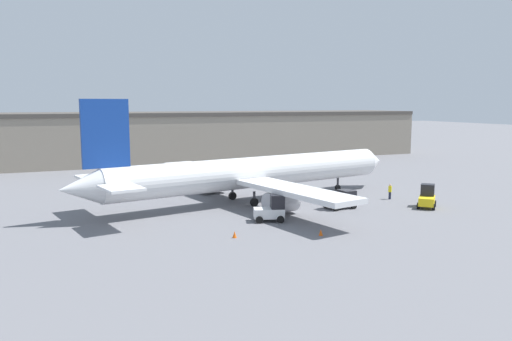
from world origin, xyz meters
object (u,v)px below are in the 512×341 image
(airplane, at_px, (248,173))
(safety_cone_near, at_px, (321,232))
(baggage_tug, at_px, (272,210))
(belt_loader_truck, at_px, (342,200))
(ground_crew_worker, at_px, (390,191))
(safety_cone_far, at_px, (235,235))
(pushback_tug, at_px, (427,197))

(airplane, height_order, safety_cone_near, airplane)
(baggage_tug, bearing_deg, belt_loader_truck, 32.75)
(ground_crew_worker, relative_size, safety_cone_near, 3.25)
(safety_cone_far, bearing_deg, safety_cone_near, -17.40)
(baggage_tug, relative_size, belt_loader_truck, 0.94)
(baggage_tug, bearing_deg, airplane, 99.38)
(safety_cone_far, bearing_deg, belt_loader_truck, 24.39)
(belt_loader_truck, bearing_deg, safety_cone_far, -160.26)
(ground_crew_worker, relative_size, pushback_tug, 0.57)
(baggage_tug, height_order, safety_cone_far, baggage_tug)
(safety_cone_near, height_order, safety_cone_far, same)
(belt_loader_truck, height_order, pushback_tug, pushback_tug)
(baggage_tug, relative_size, safety_cone_near, 5.75)
(airplane, relative_size, ground_crew_worker, 23.20)
(ground_crew_worker, height_order, pushback_tug, pushback_tug)
(pushback_tug, bearing_deg, baggage_tug, 133.07)
(ground_crew_worker, xyz_separation_m, belt_loader_truck, (-7.86, -2.07, -0.03))
(airplane, relative_size, safety_cone_far, 75.34)
(safety_cone_far, bearing_deg, pushback_tug, 8.38)
(airplane, height_order, safety_cone_far, airplane)
(belt_loader_truck, xyz_separation_m, pushback_tug, (8.61, -3.19, 0.16))
(airplane, xyz_separation_m, belt_loader_truck, (7.92, -6.77, -2.34))
(airplane, distance_m, safety_cone_far, 15.22)
(pushback_tug, bearing_deg, safety_cone_near, 154.26)
(belt_loader_truck, distance_m, safety_cone_near, 11.64)
(baggage_tug, xyz_separation_m, safety_cone_near, (1.65, -6.28, -0.85))
(pushback_tug, xyz_separation_m, safety_cone_far, (-23.17, -3.41, -0.81))
(ground_crew_worker, distance_m, baggage_tug, 17.75)
(airplane, bearing_deg, safety_cone_near, -100.33)
(ground_crew_worker, relative_size, belt_loader_truck, 0.53)
(airplane, bearing_deg, pushback_tug, -42.47)
(safety_cone_near, xyz_separation_m, safety_cone_far, (-6.92, 2.17, 0.00))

